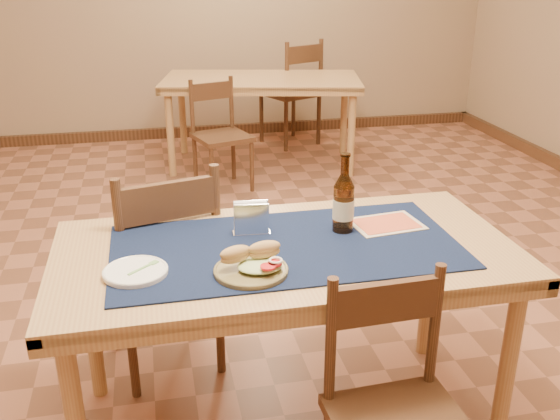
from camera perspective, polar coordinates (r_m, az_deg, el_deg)
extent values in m
cube|color=#9A5C43|center=(3.23, -2.63, -9.60)|extent=(6.00, 7.00, 0.02)
cylinder|color=tan|center=(2.37, 20.06, -13.55)|extent=(0.06, 0.06, 0.71)
cylinder|color=tan|center=(2.62, -16.89, -9.55)|extent=(0.06, 0.06, 0.71)
cylinder|color=tan|center=(2.84, 13.47, -6.47)|extent=(0.06, 0.06, 0.71)
cube|color=tan|center=(2.18, 0.55, -3.89)|extent=(1.60, 0.80, 0.04)
cube|color=#0F1939|center=(2.17, 0.55, -3.34)|extent=(1.20, 0.60, 0.01)
cube|color=#4D2E1B|center=(6.41, -7.87, 7.13)|extent=(6.00, 0.06, 0.10)
cylinder|color=tan|center=(5.17, -9.99, 6.86)|extent=(0.06, 0.06, 0.71)
cylinder|color=tan|center=(5.12, 6.53, 6.91)|extent=(0.06, 0.06, 0.71)
cylinder|color=tan|center=(5.79, -8.91, 8.58)|extent=(0.06, 0.06, 0.71)
cylinder|color=tan|center=(5.75, 5.86, 8.63)|extent=(0.06, 0.06, 0.71)
cube|color=tan|center=(5.33, -1.70, 11.78)|extent=(1.76, 1.14, 0.04)
cylinder|color=#4D2E1B|center=(3.02, -8.11, -6.86)|extent=(0.04, 0.04, 0.47)
cylinder|color=#4D2E1B|center=(2.95, -15.14, -8.26)|extent=(0.04, 0.04, 0.47)
cylinder|color=#4D2E1B|center=(2.71, -5.53, -10.37)|extent=(0.04, 0.04, 0.47)
cylinder|color=#4D2E1B|center=(2.63, -13.39, -12.09)|extent=(0.04, 0.04, 0.47)
cube|color=#4D2E1B|center=(2.70, -10.90, -5.04)|extent=(0.53, 0.53, 0.04)
cube|color=#4D2E1B|center=(2.38, -10.21, 0.83)|extent=(0.37, 0.12, 0.15)
cylinder|color=#4D2E1B|center=(2.48, -5.84, -1.17)|extent=(0.04, 0.04, 0.48)
cylinder|color=#4D2E1B|center=(2.39, -14.33, -2.71)|extent=(0.04, 0.04, 0.48)
cube|color=#4D2E1B|center=(1.88, 9.67, -8.31)|extent=(0.34, 0.04, 0.13)
cylinder|color=#4D2E1B|center=(1.88, 4.66, -11.98)|extent=(0.03, 0.03, 0.43)
cylinder|color=#4D2E1B|center=(2.00, 13.94, -10.34)|extent=(0.03, 0.03, 0.43)
cylinder|color=#4D2E1B|center=(4.65, -6.23, 3.44)|extent=(0.03, 0.03, 0.41)
cylinder|color=#4D2E1B|center=(4.78, -2.59, 4.08)|extent=(0.03, 0.03, 0.41)
cylinder|color=#4D2E1B|center=(4.94, -7.77, 4.50)|extent=(0.03, 0.03, 0.41)
cylinder|color=#4D2E1B|center=(5.07, -4.29, 5.08)|extent=(0.03, 0.03, 0.41)
cube|color=#4D2E1B|center=(4.80, -5.30, 6.65)|extent=(0.48, 0.48, 0.04)
cube|color=#4D2E1B|center=(4.88, -6.30, 10.76)|extent=(0.32, 0.12, 0.13)
cylinder|color=#4D2E1B|center=(4.84, -8.06, 9.25)|extent=(0.03, 0.03, 0.42)
cylinder|color=#4D2E1B|center=(4.97, -4.47, 9.73)|extent=(0.03, 0.03, 0.42)
cylinder|color=#4D2E1B|center=(6.33, 1.23, 8.98)|extent=(0.04, 0.04, 0.49)
cylinder|color=#4D2E1B|center=(6.11, -1.71, 8.48)|extent=(0.04, 0.04, 0.49)
cylinder|color=#4D2E1B|center=(6.04, 3.56, 8.29)|extent=(0.04, 0.04, 0.49)
cylinder|color=#4D2E1B|center=(5.80, 0.55, 7.75)|extent=(0.04, 0.04, 0.49)
cube|color=#4D2E1B|center=(6.01, 0.92, 10.67)|extent=(0.61, 0.61, 0.04)
cube|color=#4D2E1B|center=(5.79, 2.24, 14.05)|extent=(0.37, 0.19, 0.15)
cylinder|color=#4D2E1B|center=(5.93, 3.74, 12.94)|extent=(0.04, 0.04, 0.50)
cylinder|color=#4D2E1B|center=(5.69, 0.64, 12.59)|extent=(0.04, 0.04, 0.50)
cylinder|color=brown|center=(1.99, -2.67, -5.56)|extent=(0.24, 0.24, 0.01)
torus|color=brown|center=(1.99, -2.68, -5.43)|extent=(0.24, 0.24, 0.01)
ellipsoid|color=beige|center=(1.98, -1.84, -5.11)|extent=(0.14, 0.12, 0.03)
ellipsoid|color=tan|center=(1.97, -4.13, -4.10)|extent=(0.11, 0.08, 0.06)
ellipsoid|color=tan|center=(2.00, -1.43, -3.67)|extent=(0.11, 0.06, 0.06)
cylinder|color=red|center=(1.94, -1.12, -5.21)|extent=(0.05, 0.05, 0.01)
cylinder|color=red|center=(1.96, -0.47, -4.90)|extent=(0.04, 0.04, 0.01)
torus|color=white|center=(1.96, -0.40, -4.61)|extent=(0.05, 0.05, 0.01)
cylinder|color=white|center=(2.04, -13.08, -5.51)|extent=(0.21, 0.21, 0.01)
torus|color=white|center=(2.03, -13.09, -5.36)|extent=(0.20, 0.20, 0.01)
cube|color=#7AB865|center=(2.03, -12.71, -5.31)|extent=(0.08, 0.07, 0.00)
cube|color=#7AB865|center=(2.06, -11.45, -4.73)|extent=(0.03, 0.03, 0.00)
cylinder|color=#4C2A0D|center=(2.27, 5.81, 0.12)|extent=(0.08, 0.08, 0.17)
cone|color=#4C2A0D|center=(2.23, 5.91, 2.70)|extent=(0.08, 0.08, 0.05)
cylinder|color=#4C2A0D|center=(2.21, 5.97, 4.09)|extent=(0.03, 0.03, 0.07)
cylinder|color=#4C2A0D|center=(2.20, 6.01, 5.04)|extent=(0.04, 0.04, 0.01)
cylinder|color=beige|center=(2.27, 5.81, 0.12)|extent=(0.08, 0.08, 0.07)
cube|color=white|center=(2.27, -2.62, -2.06)|extent=(0.14, 0.06, 0.00)
cube|color=white|center=(2.23, -2.60, -0.88)|extent=(0.12, 0.01, 0.12)
cube|color=white|center=(2.27, -2.69, -0.47)|extent=(0.12, 0.01, 0.12)
cube|color=white|center=(2.25, -2.64, -0.79)|extent=(0.12, 0.04, 0.11)
cube|color=#3A97BB|center=(2.23, -2.61, -0.71)|extent=(0.09, 0.01, 0.04)
cube|color=beige|center=(2.37, 9.69, -1.26)|extent=(0.28, 0.22, 0.00)
cube|color=#CA5334|center=(2.37, 9.69, -1.20)|extent=(0.24, 0.18, 0.00)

